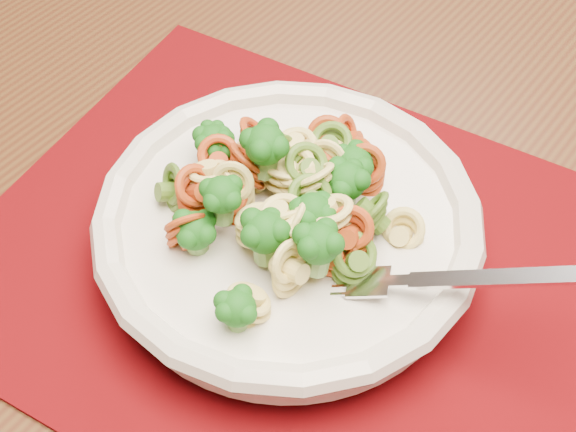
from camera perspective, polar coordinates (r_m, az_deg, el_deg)
The scene contains 5 objects.
dining_table at distance 0.66m, azimuth 13.76°, elevation -3.49°, with size 1.64×1.14×0.69m.
placemat at distance 0.54m, azimuth 1.43°, elevation -3.79°, with size 0.45×0.35×0.00m, color #540307.
pasta_bowl at distance 0.52m, azimuth 0.00°, elevation -0.72°, with size 0.25×0.25×0.05m.
pasta_broccoli_heap at distance 0.51m, azimuth 0.00°, elevation 0.42°, with size 0.22×0.22×0.06m, color #DDC06D, non-canonical shape.
fork at distance 0.48m, azimuth 5.76°, elevation -4.71°, with size 0.19×0.02×0.01m, color silver, non-canonical shape.
Camera 1 is at (0.17, -0.56, 1.14)m, focal length 50.00 mm.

